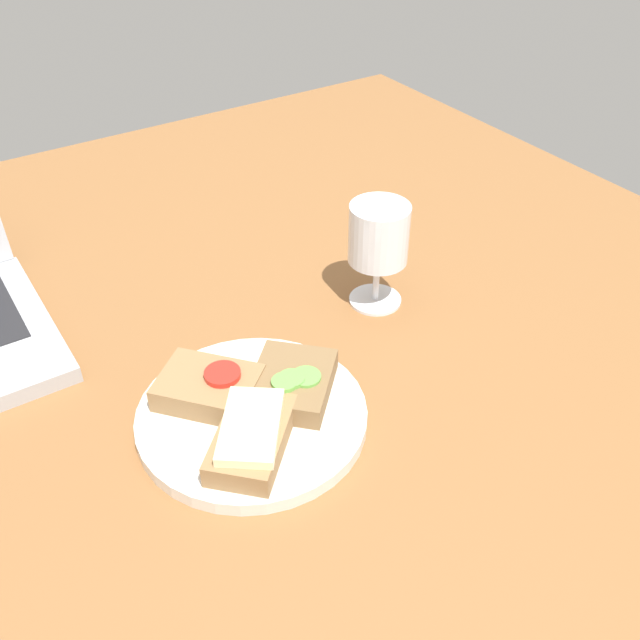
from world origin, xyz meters
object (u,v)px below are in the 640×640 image
(sandwich_with_cheese, at_px, (252,436))
(wine_glass, at_px, (379,239))
(sandwich_with_cucumber, at_px, (292,383))
(sandwich_with_tomato, at_px, (209,387))
(plate, at_px, (252,416))

(sandwich_with_cheese, relative_size, wine_glass, 0.92)
(sandwich_with_cucumber, xyz_separation_m, sandwich_with_tomato, (-0.07, 0.04, 0.00))
(wine_glass, bearing_deg, sandwich_with_tomato, -167.07)
(sandwich_with_cheese, distance_m, sandwich_with_cucumber, 0.08)
(sandwich_with_cheese, height_order, sandwich_with_cucumber, sandwich_with_cheese)
(sandwich_with_cucumber, height_order, wine_glass, wine_glass)
(wine_glass, bearing_deg, plate, -156.49)
(plate, bearing_deg, sandwich_with_cucumber, 1.70)
(sandwich_with_cheese, distance_m, wine_glass, 0.29)
(sandwich_with_cucumber, bearing_deg, wine_glass, 28.56)
(plate, xyz_separation_m, sandwich_with_cheese, (-0.02, -0.04, 0.02))
(plate, relative_size, sandwich_with_cucumber, 1.88)
(plate, xyz_separation_m, sandwich_with_tomato, (-0.03, 0.04, 0.02))
(plate, distance_m, sandwich_with_cucumber, 0.05)
(sandwich_with_cucumber, height_order, sandwich_with_tomato, sandwich_with_tomato)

